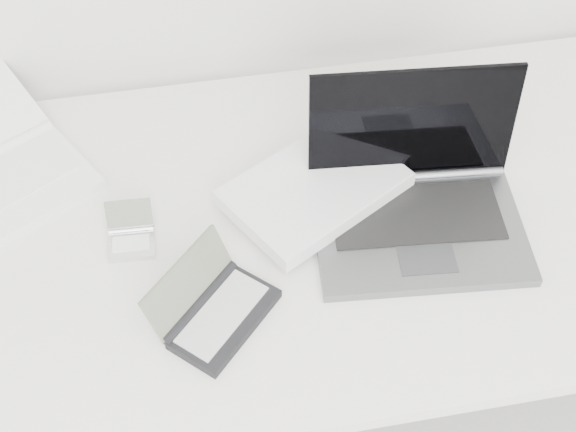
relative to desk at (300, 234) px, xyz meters
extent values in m
cube|color=white|center=(0.00, 0.00, 0.03)|extent=(1.60, 0.80, 0.03)
cylinder|color=silver|center=(0.75, 0.35, -0.33)|extent=(0.04, 0.04, 0.70)
cube|color=slate|center=(0.20, -0.08, 0.06)|extent=(0.39, 0.28, 0.02)
cube|color=black|center=(0.20, -0.04, 0.07)|extent=(0.31, 0.16, 0.00)
cube|color=black|center=(0.21, 0.06, 0.18)|extent=(0.37, 0.07, 0.23)
cylinder|color=slate|center=(0.21, 0.05, 0.07)|extent=(0.36, 0.05, 0.02)
cube|color=#383A3D|center=(0.19, -0.14, 0.07)|extent=(0.10, 0.07, 0.00)
cube|color=white|center=(0.03, 0.03, 0.08)|extent=(0.36, 0.33, 0.03)
cube|color=white|center=(0.03, 0.03, 0.10)|extent=(0.36, 0.32, 0.00)
cube|color=white|center=(-0.51, 0.15, 0.06)|extent=(0.34, 0.31, 0.02)
cube|color=silver|center=(-0.52, 0.17, 0.07)|extent=(0.27, 0.23, 0.00)
cube|color=silver|center=(-0.30, -0.01, 0.05)|extent=(0.08, 0.07, 0.01)
cube|color=white|center=(-0.30, -0.01, 0.06)|extent=(0.07, 0.04, 0.00)
cube|color=#909C8F|center=(-0.30, 0.03, 0.08)|extent=(0.08, 0.03, 0.05)
cylinder|color=silver|center=(-0.30, 0.02, 0.06)|extent=(0.08, 0.02, 0.01)
cube|color=black|center=(-0.16, -0.19, 0.06)|extent=(0.20, 0.20, 0.02)
cube|color=#A1A1A1|center=(-0.16, -0.19, 0.07)|extent=(0.16, 0.17, 0.00)
cube|color=#5F6755|center=(-0.21, -0.14, 0.10)|extent=(0.16, 0.16, 0.08)
cylinder|color=black|center=(-0.20, -0.16, 0.06)|extent=(0.14, 0.14, 0.02)
camera|label=1|loc=(-0.19, -0.89, 1.15)|focal=50.00mm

